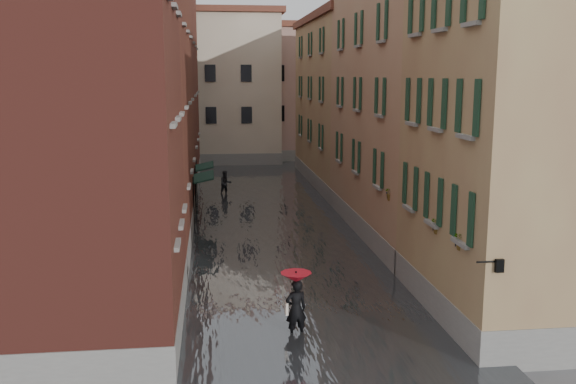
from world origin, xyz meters
TOP-DOWN VIEW (x-y plane):
  - ground at (0.00, 0.00)m, footprint 120.00×120.00m
  - floodwater at (0.00, 13.00)m, footprint 10.00×60.00m
  - building_left_near at (-7.00, -2.00)m, footprint 6.00×8.00m
  - building_left_mid at (-7.00, 9.00)m, footprint 6.00×14.00m
  - building_left_far at (-7.00, 24.00)m, footprint 6.00×16.00m
  - building_right_near at (7.00, -2.00)m, footprint 6.00×8.00m
  - building_right_mid at (7.00, 9.00)m, footprint 6.00×14.00m
  - building_right_far at (7.00, 24.00)m, footprint 6.00×16.00m
  - building_end_cream at (-3.00, 38.00)m, footprint 12.00×9.00m
  - building_end_pink at (6.00, 40.00)m, footprint 10.00×9.00m
  - awning_near at (-3.49, 12.54)m, footprint 1.09×3.09m
  - awning_far at (-3.49, 16.50)m, footprint 1.09×2.73m
  - wall_lantern at (4.33, -6.00)m, footprint 0.71×0.22m
  - window_planters at (4.12, -1.07)m, footprint 0.59×8.22m
  - pedestrian_main at (-0.56, -3.07)m, footprint 0.95×0.95m
  - pedestrian_far at (-2.14, 20.33)m, footprint 0.98×0.86m

SIDE VIEW (x-z plane):
  - ground at x=0.00m, z-range 0.00..0.00m
  - floodwater at x=0.00m, z-range 0.00..0.20m
  - pedestrian_far at x=-2.14m, z-range 0.00..1.69m
  - pedestrian_main at x=-0.56m, z-range 0.20..2.26m
  - awning_far at x=-3.49m, z-range 1.06..3.86m
  - awning_near at x=-3.49m, z-range 1.07..3.87m
  - wall_lantern at x=4.33m, z-range 2.83..3.18m
  - window_planters at x=4.12m, z-range 3.09..3.93m
  - building_right_near at x=7.00m, z-range 0.00..11.50m
  - building_right_far at x=7.00m, z-range 0.00..11.50m
  - building_end_pink at x=6.00m, z-range 0.00..12.00m
  - building_left_mid at x=-7.00m, z-range 0.00..12.50m
  - building_left_near at x=-7.00m, z-range 0.00..13.00m
  - building_right_mid at x=7.00m, z-range 0.00..13.00m
  - building_end_cream at x=-3.00m, z-range 0.00..13.00m
  - building_left_far at x=-7.00m, z-range 0.00..14.00m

